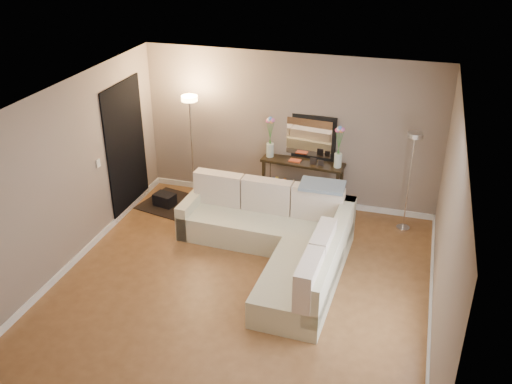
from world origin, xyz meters
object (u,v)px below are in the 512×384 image
(sectional_sofa, at_px, (279,237))
(console_table, at_px, (297,181))
(floor_lamp_lit, at_px, (191,128))
(floor_lamp_unlit, at_px, (412,162))

(sectional_sofa, relative_size, console_table, 1.87)
(floor_lamp_lit, bearing_deg, console_table, 8.27)
(floor_lamp_unlit, bearing_deg, sectional_sofa, -141.06)
(sectional_sofa, relative_size, floor_lamp_lit, 1.40)
(sectional_sofa, xyz_separation_m, floor_lamp_lit, (-1.90, 1.38, 0.99))
(console_table, bearing_deg, floor_lamp_lit, -171.73)
(console_table, xyz_separation_m, floor_lamp_lit, (-1.78, -0.26, 0.85))
(console_table, height_order, floor_lamp_lit, floor_lamp_lit)
(sectional_sofa, bearing_deg, floor_lamp_unlit, 38.94)
(floor_lamp_lit, bearing_deg, floor_lamp_unlit, -0.03)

